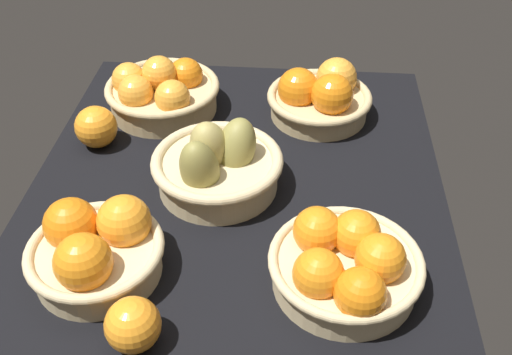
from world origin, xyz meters
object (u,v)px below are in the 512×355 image
Objects in this scene: basket_near_right at (320,96)px; loose_orange_back_gap at (96,127)px; basket_far_right at (161,91)px; basket_center_pears at (217,166)px; loose_orange_front_gap at (133,325)px; basket_far_left at (95,248)px; basket_near_left at (345,264)px.

loose_orange_back_gap is (-13.66, 41.81, -0.42)cm from basket_near_right.
basket_far_right is 15.97cm from loose_orange_back_gap.
basket_center_pears is 2.84× the size of loose_orange_back_gap.
loose_orange_front_gap is 0.94× the size of loose_orange_back_gap.
basket_near_left is at bearing -90.00° from basket_far_left.
basket_center_pears reaches higher than basket_far_right.
basket_far_right reaches higher than loose_orange_front_gap.
basket_near_right is 45.05cm from basket_near_left.
basket_near_left is at bearing -124.65° from loose_orange_back_gap.
loose_orange_back_gap is at bearing 22.18° from loose_orange_front_gap.
loose_orange_back_gap reaches higher than loose_orange_front_gap.
basket_near_left is (-0.00, -35.97, -0.15)cm from basket_far_left.
basket_far_left is 43.90cm from basket_far_right.
basket_near_left is at bearing -66.22° from loose_orange_front_gap.
basket_center_pears is 26.54cm from loose_orange_back_gap.
basket_far_right is at bearing -37.61° from loose_orange_back_gap.
basket_near_right is 0.93× the size of basket_center_pears.
basket_near_left is (-43.90, -35.49, -0.17)cm from basket_far_right.
basket_far_right reaches higher than basket_far_left.
basket_far_right is at bearing 8.07° from loose_orange_front_gap.
basket_far_left is at bearing 90.00° from basket_near_left.
basket_near_right is 2.65× the size of loose_orange_back_gap.
basket_near_right is 0.95× the size of basket_near_left.
basket_near_right reaches higher than basket_near_left.
basket_far_left is at bearing 179.37° from basket_far_right.
basket_near_right reaches higher than loose_orange_back_gap.
basket_near_right is at bearing -35.93° from basket_far_left.
basket_far_left is 14.80cm from loose_orange_front_gap.
basket_far_left is 32.60cm from loose_orange_back_gap.
basket_far_left reaches higher than loose_orange_back_gap.
basket_far_left is 25.44cm from basket_center_pears.
basket_center_pears is (-24.38, 17.54, 0.28)cm from basket_near_right.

